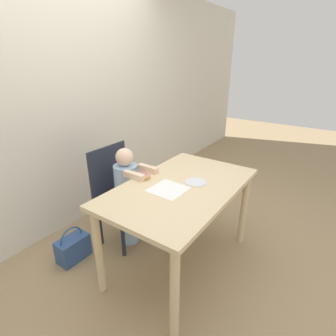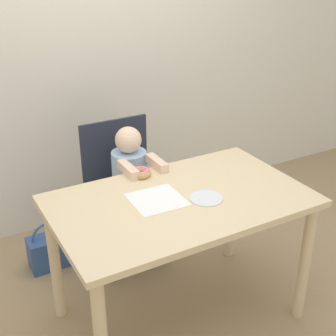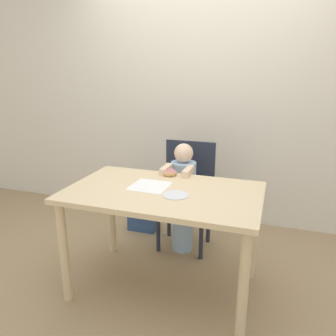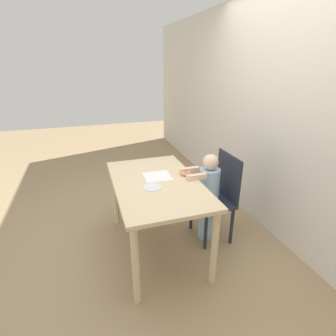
{
  "view_description": "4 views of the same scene",
  "coord_description": "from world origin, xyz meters",
  "px_view_note": "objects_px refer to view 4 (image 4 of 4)",
  "views": [
    {
      "loc": [
        -1.55,
        -0.95,
        1.67
      ],
      "look_at": [
        -0.01,
        0.12,
        0.88
      ],
      "focal_mm": 28.0,
      "sensor_mm": 36.0,
      "label": 1
    },
    {
      "loc": [
        -1.06,
        -1.76,
        1.91
      ],
      "look_at": [
        -0.01,
        0.12,
        0.88
      ],
      "focal_mm": 50.0,
      "sensor_mm": 36.0,
      "label": 2
    },
    {
      "loc": [
        0.69,
        -1.94,
        1.53
      ],
      "look_at": [
        -0.01,
        0.12,
        0.88
      ],
      "focal_mm": 35.0,
      "sensor_mm": 36.0,
      "label": 3
    },
    {
      "loc": [
        2.15,
        -0.58,
        1.81
      ],
      "look_at": [
        -0.01,
        0.12,
        0.88
      ],
      "focal_mm": 28.0,
      "sensor_mm": 36.0,
      "label": 4
    }
  ],
  "objects_px": {
    "chair": "(218,196)",
    "donut": "(186,173)",
    "child_figure": "(208,197)",
    "handbag": "(207,203)"
  },
  "relations": [
    {
      "from": "child_figure",
      "to": "handbag",
      "type": "bearing_deg",
      "value": 153.07
    },
    {
      "from": "child_figure",
      "to": "donut",
      "type": "height_order",
      "value": "child_figure"
    },
    {
      "from": "donut",
      "to": "handbag",
      "type": "relative_size",
      "value": 0.34
    },
    {
      "from": "chair",
      "to": "handbag",
      "type": "distance_m",
      "value": 0.62
    },
    {
      "from": "handbag",
      "to": "child_figure",
      "type": "bearing_deg",
      "value": -26.93
    },
    {
      "from": "child_figure",
      "to": "handbag",
      "type": "height_order",
      "value": "child_figure"
    },
    {
      "from": "child_figure",
      "to": "handbag",
      "type": "relative_size",
      "value": 2.92
    },
    {
      "from": "chair",
      "to": "child_figure",
      "type": "height_order",
      "value": "child_figure"
    },
    {
      "from": "chair",
      "to": "donut",
      "type": "bearing_deg",
      "value": -96.54
    },
    {
      "from": "chair",
      "to": "donut",
      "type": "xyz_separation_m",
      "value": [
        -0.04,
        -0.36,
        0.3
      ]
    }
  ]
}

